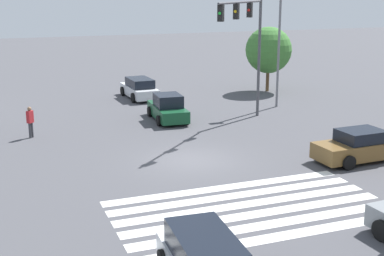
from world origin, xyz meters
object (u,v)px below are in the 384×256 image
object	(u,v)px
car_2	(362,146)
car_1	(168,109)
car_4	(139,89)
traffic_signal_mast	(248,32)
street_light_pole_b	(279,32)
tree_corner_a	(269,50)
pedestrian	(30,120)

from	to	relation	value
car_2	car_1	bearing A→B (deg)	116.69
car_2	car_4	xyz separation A→B (m)	(-5.88, 18.29, 0.03)
traffic_signal_mast	street_light_pole_b	distance (m)	5.51
tree_corner_a	pedestrian	bearing A→B (deg)	-157.66
traffic_signal_mast	pedestrian	size ratio (longest dim) A/B	4.30
car_4	pedestrian	distance (m)	12.04
car_4	street_light_pole_b	distance (m)	11.14
car_2	tree_corner_a	size ratio (longest dim) A/B	0.94
car_4	pedestrian	bearing A→B (deg)	132.88
car_4	street_light_pole_b	world-z (taller)	street_light_pole_b
car_2	street_light_pole_b	xyz separation A→B (m)	(2.24, 12.05, 4.43)
car_1	pedestrian	bearing A→B (deg)	102.17
car_1	car_2	size ratio (longest dim) A/B	0.90
traffic_signal_mast	car_2	distance (m)	9.91
car_4	traffic_signal_mast	bearing A→B (deg)	-160.45
pedestrian	car_4	bearing A→B (deg)	90.45
street_light_pole_b	car_2	bearing A→B (deg)	-100.51
car_1	street_light_pole_b	distance (m)	9.45
traffic_signal_mast	car_2	bearing A→B (deg)	57.78
car_1	pedestrian	xyz separation A→B (m)	(-8.30, -1.21, 0.24)
car_1	car_2	world-z (taller)	car_1
car_1	tree_corner_a	world-z (taller)	tree_corner_a
car_4	pedestrian	size ratio (longest dim) A/B	2.62
car_2	tree_corner_a	bearing A→B (deg)	73.46
car_4	tree_corner_a	distance (m)	10.66
traffic_signal_mast	tree_corner_a	distance (m)	11.25
car_2	pedestrian	distance (m)	17.35
car_4	pedestrian	world-z (taller)	pedestrian
car_2	street_light_pole_b	distance (m)	13.03
car_1	street_light_pole_b	xyz separation A→B (m)	(8.29, 1.10, 4.39)
car_1	pedestrian	distance (m)	8.39
car_4	car_1	bearing A→B (deg)	176.22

